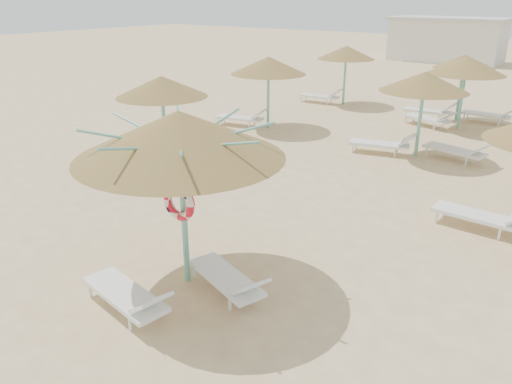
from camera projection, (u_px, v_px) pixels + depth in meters
The scene contains 6 objects.
ground at pixel (210, 283), 9.05m from camera, with size 120.00×120.00×0.00m, color #DEC587.
main_palapa at pixel (179, 135), 8.14m from camera, with size 3.52×3.52×3.15m.
lounger_main_a at pixel (129, 296), 8.09m from camera, with size 2.00×0.89×0.70m.
lounger_main_b at pixel (229, 279), 8.58m from camera, with size 1.93×1.14×0.67m.
palapa_field at pixel (485, 88), 14.77m from camera, with size 19.70×14.01×2.72m.
service_hut at pixel (447, 39), 38.13m from camera, with size 8.40×4.40×3.25m.
Camera 1 is at (5.21, -5.85, 4.89)m, focal length 35.00 mm.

